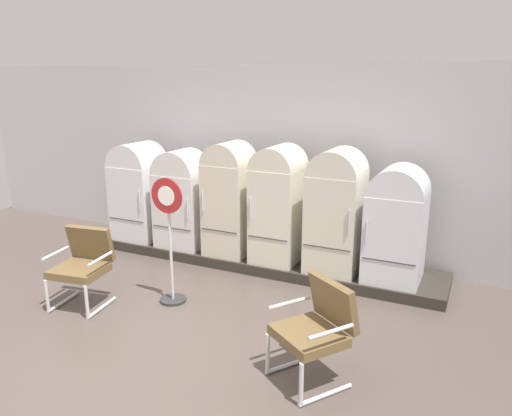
% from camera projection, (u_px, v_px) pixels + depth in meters
% --- Properties ---
extents(ground, '(12.00, 10.00, 0.05)m').
position_uv_depth(ground, '(114.00, 372.00, 4.56)').
color(ground, '#534740').
extents(back_wall, '(11.76, 0.12, 2.82)m').
position_uv_depth(back_wall, '(273.00, 160.00, 7.37)').
color(back_wall, silver).
rests_on(back_wall, ground).
extents(display_plinth, '(5.37, 0.95, 0.14)m').
position_uv_depth(display_plinth, '(255.00, 258.00, 7.17)').
color(display_plinth, '#302C24').
rests_on(display_plinth, ground).
extents(refrigerator_0, '(0.70, 0.71, 1.52)m').
position_uv_depth(refrigerator_0, '(139.00, 188.00, 7.69)').
color(refrigerator_0, white).
rests_on(refrigerator_0, display_plinth).
extents(refrigerator_1, '(0.71, 0.62, 1.46)m').
position_uv_depth(refrigerator_1, '(182.00, 196.00, 7.30)').
color(refrigerator_1, white).
rests_on(refrigerator_1, display_plinth).
extents(refrigerator_2, '(0.61, 0.65, 1.62)m').
position_uv_depth(refrigerator_2, '(229.00, 195.00, 6.96)').
color(refrigerator_2, beige).
rests_on(refrigerator_2, display_plinth).
extents(refrigerator_3, '(0.62, 0.72, 1.61)m').
position_uv_depth(refrigerator_3, '(278.00, 200.00, 6.69)').
color(refrigerator_3, silver).
rests_on(refrigerator_3, display_plinth).
extents(refrigerator_4, '(0.67, 0.72, 1.62)m').
position_uv_depth(refrigerator_4, '(336.00, 207.00, 6.34)').
color(refrigerator_4, beige).
rests_on(refrigerator_4, display_plinth).
extents(refrigerator_5, '(0.69, 0.72, 1.46)m').
position_uv_depth(refrigerator_5, '(396.00, 221.00, 6.05)').
color(refrigerator_5, white).
rests_on(refrigerator_5, display_plinth).
extents(armchair_left, '(0.70, 0.69, 0.93)m').
position_uv_depth(armchair_left, '(83.00, 262.00, 5.76)').
color(armchair_left, silver).
rests_on(armchair_left, ground).
extents(armchair_right, '(0.82, 0.83, 0.93)m').
position_uv_depth(armchair_right, '(317.00, 325.00, 4.30)').
color(armchair_right, silver).
rests_on(armchair_right, ground).
extents(sign_stand, '(0.42, 0.32, 1.53)m').
position_uv_depth(sign_stand, '(170.00, 245.00, 5.76)').
color(sign_stand, '#2D2D30').
rests_on(sign_stand, ground).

